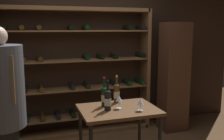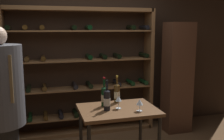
{
  "view_description": "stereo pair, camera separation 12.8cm",
  "coord_description": "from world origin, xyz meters",
  "px_view_note": "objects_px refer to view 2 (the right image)",
  "views": [
    {
      "loc": [
        -0.95,
        -2.79,
        1.8
      ],
      "look_at": [
        0.03,
        0.21,
        1.28
      ],
      "focal_mm": 41.4,
      "sensor_mm": 36.0,
      "label": 1
    },
    {
      "loc": [
        -0.82,
        -2.83,
        1.8
      ],
      "look_at": [
        0.03,
        0.21,
        1.28
      ],
      "focal_mm": 41.4,
      "sensor_mm": 36.0,
      "label": 2
    }
  ],
  "objects_px": {
    "wine_glass_stemmed_center": "(119,99)",
    "wine_rack": "(82,73)",
    "wine_glass_stemmed_left": "(140,103)",
    "wine_bottle_green_slim": "(104,96)",
    "wine_bottle_gold_foil": "(107,100)",
    "tasting_table": "(118,116)",
    "display_cabinet": "(177,78)",
    "wine_bottle_red_label": "(117,93)",
    "person_bystander_red_print": "(2,105)"
  },
  "relations": [
    {
      "from": "person_bystander_red_print",
      "to": "wine_glass_stemmed_center",
      "type": "bearing_deg",
      "value": 33.18
    },
    {
      "from": "wine_glass_stemmed_left",
      "to": "tasting_table",
      "type": "bearing_deg",
      "value": 142.01
    },
    {
      "from": "wine_bottle_gold_foil",
      "to": "wine_glass_stemmed_left",
      "type": "distance_m",
      "value": 0.38
    },
    {
      "from": "display_cabinet",
      "to": "wine_glass_stemmed_left",
      "type": "bearing_deg",
      "value": -134.58
    },
    {
      "from": "wine_glass_stemmed_left",
      "to": "wine_glass_stemmed_center",
      "type": "relative_size",
      "value": 0.92
    },
    {
      "from": "person_bystander_red_print",
      "to": "wine_glass_stemmed_center",
      "type": "height_order",
      "value": "person_bystander_red_print"
    },
    {
      "from": "tasting_table",
      "to": "person_bystander_red_print",
      "type": "distance_m",
      "value": 1.32
    },
    {
      "from": "wine_rack",
      "to": "wine_glass_stemmed_center",
      "type": "relative_size",
      "value": 15.83
    },
    {
      "from": "wine_rack",
      "to": "wine_bottle_red_label",
      "type": "xyz_separation_m",
      "value": [
        0.29,
        -1.11,
        -0.08
      ]
    },
    {
      "from": "wine_bottle_red_label",
      "to": "wine_bottle_green_slim",
      "type": "xyz_separation_m",
      "value": [
        -0.2,
        -0.11,
        -0.0
      ]
    },
    {
      "from": "wine_bottle_red_label",
      "to": "display_cabinet",
      "type": "bearing_deg",
      "value": 30.37
    },
    {
      "from": "person_bystander_red_print",
      "to": "wine_glass_stemmed_center",
      "type": "relative_size",
      "value": 11.59
    },
    {
      "from": "display_cabinet",
      "to": "wine_bottle_red_label",
      "type": "height_order",
      "value": "display_cabinet"
    },
    {
      "from": "person_bystander_red_print",
      "to": "display_cabinet",
      "type": "bearing_deg",
      "value": 52.94
    },
    {
      "from": "wine_bottle_red_label",
      "to": "wine_glass_stemmed_left",
      "type": "xyz_separation_m",
      "value": [
        0.15,
        -0.41,
        -0.03
      ]
    },
    {
      "from": "display_cabinet",
      "to": "wine_bottle_gold_foil",
      "type": "height_order",
      "value": "display_cabinet"
    },
    {
      "from": "tasting_table",
      "to": "person_bystander_red_print",
      "type": "relative_size",
      "value": 0.51
    },
    {
      "from": "wine_rack",
      "to": "wine_bottle_green_slim",
      "type": "relative_size",
      "value": 6.78
    },
    {
      "from": "wine_rack",
      "to": "wine_bottle_gold_foil",
      "type": "distance_m",
      "value": 1.39
    },
    {
      "from": "display_cabinet",
      "to": "person_bystander_red_print",
      "type": "bearing_deg",
      "value": -158.14
    },
    {
      "from": "wine_rack",
      "to": "wine_bottle_green_slim",
      "type": "distance_m",
      "value": 1.23
    },
    {
      "from": "person_bystander_red_print",
      "to": "display_cabinet",
      "type": "xyz_separation_m",
      "value": [
        2.67,
        1.07,
        -0.05
      ]
    },
    {
      "from": "display_cabinet",
      "to": "wine_glass_stemmed_center",
      "type": "distance_m",
      "value": 1.71
    },
    {
      "from": "display_cabinet",
      "to": "wine_bottle_gold_foil",
      "type": "relative_size",
      "value": 5.19
    },
    {
      "from": "person_bystander_red_print",
      "to": "display_cabinet",
      "type": "height_order",
      "value": "display_cabinet"
    },
    {
      "from": "wine_rack",
      "to": "wine_bottle_gold_foil",
      "type": "relative_size",
      "value": 6.82
    },
    {
      "from": "wine_bottle_red_label",
      "to": "person_bystander_red_print",
      "type": "bearing_deg",
      "value": -167.55
    },
    {
      "from": "tasting_table",
      "to": "display_cabinet",
      "type": "relative_size",
      "value": 0.49
    },
    {
      "from": "tasting_table",
      "to": "person_bystander_red_print",
      "type": "height_order",
      "value": "person_bystander_red_print"
    },
    {
      "from": "wine_bottle_red_label",
      "to": "wine_glass_stemmed_left",
      "type": "height_order",
      "value": "wine_bottle_red_label"
    },
    {
      "from": "person_bystander_red_print",
      "to": "wine_glass_stemmed_center",
      "type": "distance_m",
      "value": 1.3
    },
    {
      "from": "person_bystander_red_print",
      "to": "wine_glass_stemmed_left",
      "type": "relative_size",
      "value": 12.64
    },
    {
      "from": "wine_glass_stemmed_left",
      "to": "wine_bottle_green_slim",
      "type": "bearing_deg",
      "value": 139.11
    },
    {
      "from": "wine_bottle_gold_foil",
      "to": "wine_glass_stemmed_left",
      "type": "height_order",
      "value": "wine_bottle_gold_foil"
    },
    {
      "from": "tasting_table",
      "to": "wine_bottle_red_label",
      "type": "distance_m",
      "value": 0.34
    },
    {
      "from": "wine_glass_stemmed_left",
      "to": "wine_bottle_gold_foil",
      "type": "bearing_deg",
      "value": 159.58
    },
    {
      "from": "wine_glass_stemmed_center",
      "to": "wine_rack",
      "type": "bearing_deg",
      "value": 99.53
    },
    {
      "from": "tasting_table",
      "to": "person_bystander_red_print",
      "type": "xyz_separation_m",
      "value": [
        -1.29,
        -0.05,
        0.27
      ]
    },
    {
      "from": "wine_bottle_red_label",
      "to": "wine_bottle_gold_foil",
      "type": "height_order",
      "value": "wine_bottle_gold_foil"
    },
    {
      "from": "tasting_table",
      "to": "display_cabinet",
      "type": "bearing_deg",
      "value": 36.42
    },
    {
      "from": "wine_bottle_gold_foil",
      "to": "wine_glass_stemmed_left",
      "type": "bearing_deg",
      "value": -20.42
    },
    {
      "from": "wine_bottle_green_slim",
      "to": "wine_glass_stemmed_center",
      "type": "distance_m",
      "value": 0.2
    },
    {
      "from": "display_cabinet",
      "to": "wine_bottle_green_slim",
      "type": "height_order",
      "value": "display_cabinet"
    },
    {
      "from": "wine_bottle_gold_foil",
      "to": "wine_glass_stemmed_center",
      "type": "distance_m",
      "value": 0.15
    },
    {
      "from": "person_bystander_red_print",
      "to": "wine_bottle_gold_foil",
      "type": "distance_m",
      "value": 1.15
    },
    {
      "from": "wine_rack",
      "to": "tasting_table",
      "type": "xyz_separation_m",
      "value": [
        0.23,
        -1.36,
        -0.31
      ]
    },
    {
      "from": "person_bystander_red_print",
      "to": "display_cabinet",
      "type": "relative_size",
      "value": 0.96
    },
    {
      "from": "wine_bottle_gold_foil",
      "to": "wine_bottle_green_slim",
      "type": "relative_size",
      "value": 0.99
    },
    {
      "from": "wine_glass_stemmed_left",
      "to": "wine_glass_stemmed_center",
      "type": "distance_m",
      "value": 0.26
    },
    {
      "from": "wine_rack",
      "to": "wine_bottle_green_slim",
      "type": "height_order",
      "value": "wine_rack"
    }
  ]
}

